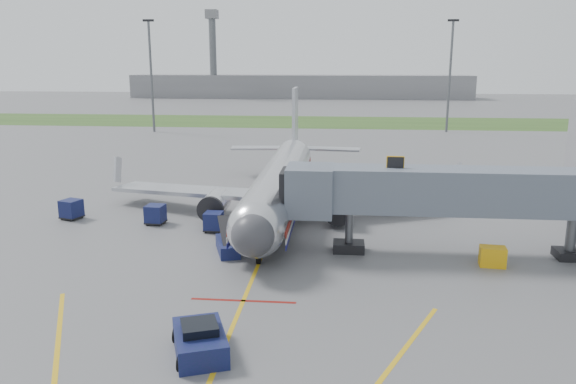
# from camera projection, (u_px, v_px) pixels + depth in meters

# --- Properties ---
(ground) EXTENTS (400.00, 400.00, 0.00)m
(ground) POSITION_uv_depth(u_px,v_px,m) (254.00, 274.00, 35.53)
(ground) COLOR #565659
(ground) RESTS_ON ground
(grass_strip) EXTENTS (300.00, 25.00, 0.01)m
(grass_strip) POSITION_uv_depth(u_px,v_px,m) (317.00, 122.00, 122.72)
(grass_strip) COLOR #2D4C1E
(grass_strip) RESTS_ON ground
(apron_markings) EXTENTS (21.52, 50.00, 0.01)m
(apron_markings) POSITION_uv_depth(u_px,v_px,m) (232.00, 329.00, 28.36)
(apron_markings) COLOR gold
(apron_markings) RESTS_ON ground
(airliner) EXTENTS (32.10, 35.67, 10.25)m
(airliner) POSITION_uv_depth(u_px,v_px,m) (280.00, 183.00, 49.69)
(airliner) COLOR silver
(airliner) RESTS_ON ground
(jet_bridge) EXTENTS (25.30, 4.00, 6.90)m
(jet_bridge) POSITION_uv_depth(u_px,v_px,m) (451.00, 192.00, 38.15)
(jet_bridge) COLOR slate
(jet_bridge) RESTS_ON ground
(light_mast_left) EXTENTS (2.00, 0.44, 20.40)m
(light_mast_left) POSITION_uv_depth(u_px,v_px,m) (151.00, 74.00, 103.65)
(light_mast_left) COLOR #595B60
(light_mast_left) RESTS_ON ground
(light_mast_right) EXTENTS (2.00, 0.44, 20.40)m
(light_mast_right) POSITION_uv_depth(u_px,v_px,m) (450.00, 74.00, 103.38)
(light_mast_right) COLOR #595B60
(light_mast_right) RESTS_ON ground
(distant_terminal) EXTENTS (120.00, 14.00, 8.00)m
(distant_terminal) POSITION_uv_depth(u_px,v_px,m) (300.00, 86.00, 200.23)
(distant_terminal) COLOR slate
(distant_terminal) RESTS_ON ground
(control_tower) EXTENTS (4.00, 4.00, 30.00)m
(control_tower) POSITION_uv_depth(u_px,v_px,m) (213.00, 48.00, 195.11)
(control_tower) COLOR #595B60
(control_tower) RESTS_ON ground
(pushback_tug) EXTENTS (3.37, 4.20, 1.52)m
(pushback_tug) POSITION_uv_depth(u_px,v_px,m) (200.00, 341.00, 25.84)
(pushback_tug) COLOR #0D1B3A
(pushback_tug) RESTS_ON ground
(baggage_cart_a) EXTENTS (1.48, 1.48, 1.54)m
(baggage_cart_a) POSITION_uv_depth(u_px,v_px,m) (214.00, 222.00, 44.33)
(baggage_cart_a) COLOR #0D1B3A
(baggage_cart_a) RESTS_ON ground
(baggage_cart_b) EXTENTS (1.94, 1.94, 1.66)m
(baggage_cart_b) POSITION_uv_depth(u_px,v_px,m) (71.00, 209.00, 47.79)
(baggage_cart_b) COLOR #0D1B3A
(baggage_cart_b) RESTS_ON ground
(baggage_cart_c) EXTENTS (1.60, 1.60, 1.59)m
(baggage_cart_c) POSITION_uv_depth(u_px,v_px,m) (155.00, 214.00, 46.32)
(baggage_cart_c) COLOR #0D1B3A
(baggage_cart_c) RESTS_ON ground
(belt_loader) EXTENTS (2.40, 4.35, 2.06)m
(belt_loader) POSITION_uv_depth(u_px,v_px,m) (228.00, 245.00, 39.56)
(belt_loader) COLOR #0D1B3A
(belt_loader) RESTS_ON ground
(ground_power_cart) EXTENTS (1.74, 1.25, 1.31)m
(ground_power_cart) POSITION_uv_depth(u_px,v_px,m) (493.00, 257.00, 36.85)
(ground_power_cart) COLOR #DDA00D
(ground_power_cart) RESTS_ON ground
(ramp_worker) EXTENTS (0.68, 0.65, 1.56)m
(ramp_worker) POSITION_uv_depth(u_px,v_px,m) (232.00, 224.00, 43.58)
(ramp_worker) COLOR #7CC417
(ramp_worker) RESTS_ON ground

